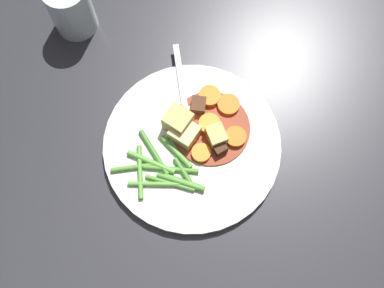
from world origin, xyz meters
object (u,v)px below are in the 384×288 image
(fork, at_px, (183,95))
(water_glass, at_px, (71,8))
(dinner_plate, at_px, (192,146))
(carrot_slice_0, at_px, (209,124))
(carrot_slice_5, at_px, (201,153))
(potato_chunk_1, at_px, (178,121))
(meat_chunk_1, at_px, (198,105))
(meat_chunk_0, at_px, (220,148))
(potato_chunk_0, at_px, (216,136))
(carrot_slice_3, at_px, (210,96))
(carrot_slice_4, at_px, (228,105))
(potato_chunk_2, at_px, (184,133))
(carrot_slice_2, at_px, (179,115))
(carrot_slice_1, at_px, (235,137))

(fork, relative_size, water_glass, 1.59)
(dinner_plate, distance_m, fork, 0.08)
(carrot_slice_0, xyz_separation_m, water_glass, (0.07, 0.29, 0.03))
(carrot_slice_5, height_order, fork, carrot_slice_5)
(potato_chunk_1, xyz_separation_m, meat_chunk_1, (0.04, -0.01, -0.01))
(meat_chunk_0, bearing_deg, potato_chunk_0, 42.91)
(dinner_plate, bearing_deg, carrot_slice_0, -14.51)
(carrot_slice_5, xyz_separation_m, potato_chunk_1, (0.03, 0.05, 0.01))
(dinner_plate, bearing_deg, potato_chunk_1, 62.05)
(meat_chunk_1, bearing_deg, meat_chunk_0, -128.03)
(carrot_slice_3, bearing_deg, meat_chunk_1, 161.22)
(meat_chunk_0, bearing_deg, carrot_slice_0, 48.19)
(carrot_slice_4, relative_size, potato_chunk_2, 0.92)
(dinner_plate, relative_size, water_glass, 2.91)
(fork, distance_m, water_glass, 0.24)
(carrot_slice_2, bearing_deg, carrot_slice_5, -124.28)
(potato_chunk_1, distance_m, water_glass, 0.27)
(carrot_slice_1, bearing_deg, fork, 75.47)
(potato_chunk_2, bearing_deg, carrot_slice_0, -39.58)
(carrot_slice_2, xyz_separation_m, carrot_slice_3, (0.05, -0.03, -0.00))
(carrot_slice_4, bearing_deg, fork, 103.02)
(carrot_slice_1, height_order, potato_chunk_1, potato_chunk_1)
(dinner_plate, height_order, carrot_slice_5, carrot_slice_5)
(potato_chunk_1, bearing_deg, meat_chunk_1, -19.50)
(carrot_slice_1, height_order, meat_chunk_1, meat_chunk_1)
(carrot_slice_3, distance_m, potato_chunk_0, 0.07)
(potato_chunk_0, xyz_separation_m, potato_chunk_1, (-0.01, 0.06, 0.00))
(water_glass, bearing_deg, carrot_slice_1, -101.56)
(potato_chunk_1, bearing_deg, potato_chunk_0, -83.41)
(carrot_slice_1, height_order, carrot_slice_3, same)
(carrot_slice_2, xyz_separation_m, potato_chunk_1, (-0.01, -0.01, 0.01))
(dinner_plate, bearing_deg, meat_chunk_0, -76.03)
(dinner_plate, distance_m, potato_chunk_2, 0.03)
(carrot_slice_3, distance_m, potato_chunk_2, 0.08)
(dinner_plate, xyz_separation_m, potato_chunk_0, (0.03, -0.03, 0.02))
(potato_chunk_0, height_order, fork, potato_chunk_0)
(meat_chunk_1, bearing_deg, carrot_slice_4, -58.73)
(meat_chunk_0, bearing_deg, carrot_slice_1, -23.88)
(carrot_slice_0, height_order, meat_chunk_0, meat_chunk_0)
(potato_chunk_1, relative_size, fork, 0.25)
(carrot_slice_4, bearing_deg, meat_chunk_1, 121.27)
(potato_chunk_0, bearing_deg, carrot_slice_1, -61.47)
(potato_chunk_1, bearing_deg, carrot_slice_2, 20.48)
(meat_chunk_0, relative_size, meat_chunk_1, 0.77)
(carrot_slice_2, xyz_separation_m, potato_chunk_0, (-0.01, -0.07, 0.01))
(potato_chunk_0, distance_m, fork, 0.09)
(carrot_slice_2, distance_m, carrot_slice_5, 0.07)
(dinner_plate, distance_m, meat_chunk_0, 0.05)
(carrot_slice_4, xyz_separation_m, potato_chunk_2, (-0.08, 0.04, 0.01))
(carrot_slice_0, distance_m, carrot_slice_2, 0.05)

